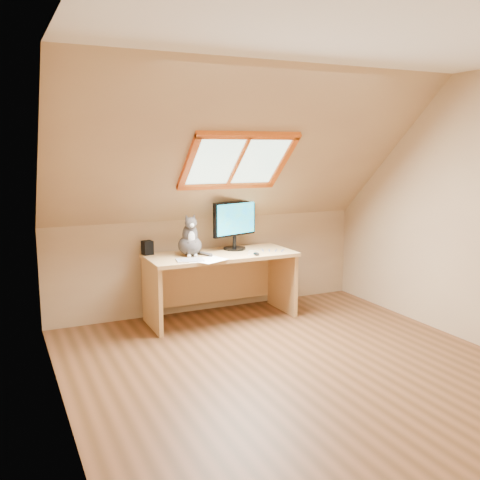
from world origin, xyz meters
TOP-DOWN VIEW (x-y plane):
  - ground at (0.00, 0.00)m, footprint 3.50×3.50m
  - room_shell at (0.00, -0.09)m, footprint 3.52×3.52m
  - desk at (-0.04, 1.45)m, footprint 1.51×0.66m
  - monitor at (0.18, 1.51)m, footprint 0.54×0.23m
  - cat at (-0.35, 1.41)m, footprint 0.26×0.30m
  - desk_speaker at (-0.72, 1.63)m, footprint 0.11×0.11m
  - graphics_tablet at (-0.44, 1.17)m, footprint 0.28×0.23m
  - mouse at (0.25, 1.13)m, footprint 0.05×0.10m
  - papers at (-0.23, 1.12)m, footprint 0.35×0.30m
  - cables at (0.41, 1.26)m, footprint 0.51×0.26m

SIDE VIEW (x-z plane):
  - ground at x=0.00m, z-range 0.00..0.00m
  - desk at x=-0.04m, z-range 0.13..0.81m
  - papers at x=-0.23m, z-range 0.69..0.69m
  - cables at x=0.41m, z-range 0.69..0.69m
  - graphics_tablet at x=-0.44m, z-range 0.69..0.70m
  - mouse at x=0.25m, z-range 0.69..0.72m
  - desk_speaker at x=-0.72m, z-range 0.69..0.83m
  - cat at x=-0.35m, z-range 0.63..1.05m
  - monitor at x=0.18m, z-range 0.72..1.23m
  - room_shell at x=0.00m, z-range 0.23..2.64m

